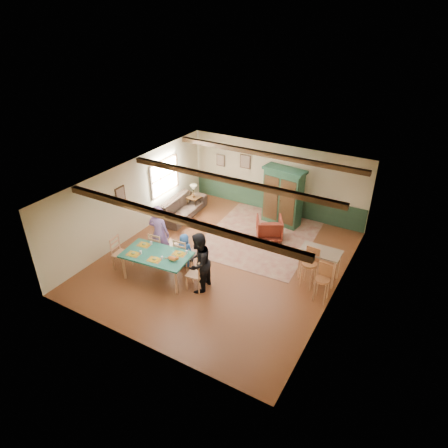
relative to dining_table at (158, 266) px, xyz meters
The scene contains 35 objects.
floor 2.14m from the dining_table, 53.93° to the left, with size 8.00×8.00×0.00m, color #5B2D19.
wall_back 5.91m from the dining_table, 77.75° to the left, with size 7.00×0.02×2.70m, color beige.
wall_left 2.98m from the dining_table, 143.12° to the left, with size 0.02×8.00×2.70m, color beige.
wall_right 5.12m from the dining_table, 19.72° to the left, with size 0.02×8.00×2.70m, color beige.
ceiling 3.11m from the dining_table, 53.93° to the left, with size 7.00×8.00×0.02m, color white.
wainscot_back 5.81m from the dining_table, 77.71° to the left, with size 6.95×0.03×0.90m, color #203B28.
ceiling_beam_front 2.59m from the dining_table, 25.95° to the right, with size 6.95×0.16×0.16m, color black.
ceiling_beam_mid 3.28m from the dining_table, 59.48° to the left, with size 6.95×0.16×0.16m, color black.
ceiling_beam_back 5.33m from the dining_table, 75.25° to the left, with size 6.95×0.16×0.16m, color black.
window_left 4.22m from the dining_table, 123.31° to the left, with size 0.06×1.60×1.30m, color white, non-canonical shape.
picture_left_wall 2.83m from the dining_table, 153.81° to the left, with size 0.04×0.42×0.52m, color tan, non-canonical shape.
picture_back_a 5.84m from the dining_table, 90.64° to the left, with size 0.45×0.04×0.55m, color tan, non-canonical shape.
picture_back_b 5.92m from the dining_table, 101.59° to the left, with size 0.38×0.04×0.48m, color tan, non-canonical shape.
dining_table is the anchor object (origin of this frame).
dining_chair_far_left 0.91m from the dining_table, 125.21° to the left, with size 0.46×0.48×1.04m, color tan, non-canonical shape.
dining_chair_far_right 0.91m from the dining_table, 67.10° to the left, with size 0.46×0.48×1.04m, color tan, non-canonical shape.
dining_chair_end_left 1.26m from the dining_table, behind, with size 0.46×0.48×1.04m, color tan, non-canonical shape.
dining_chair_end_right 1.26m from the dining_table, ahead, with size 0.46×0.48×1.04m, color tan, non-canonical shape.
person_man 1.11m from the dining_table, 122.72° to the left, with size 0.69×0.45×1.88m, color #8562A8.
person_woman 1.45m from the dining_table, ahead, with size 0.88×0.68×1.80m, color black.
person_child 0.99m from the dining_table, 69.59° to the left, with size 0.54×0.35×1.10m, color #2858A2.
cat 0.79m from the dining_table, ahead, with size 0.39×0.15×0.20m, color orange, non-canonical shape.
place_setting_near_left 0.81m from the dining_table, 149.40° to the right, with size 0.44×0.33×0.11m, color gold, non-canonical shape.
place_setting_near_center 0.55m from the dining_table, 62.04° to the right, with size 0.44×0.33×0.11m, color gold, non-canonical shape.
place_setting_far_left 0.81m from the dining_table, 161.71° to the left, with size 0.44×0.33×0.11m, color gold, non-canonical shape.
place_setting_far_right 0.81m from the dining_table, 30.60° to the left, with size 0.44×0.33×0.11m, color gold, non-canonical shape.
area_rug 3.99m from the dining_table, 65.91° to the left, with size 3.50×4.16×0.01m, color tan.
armoire 5.30m from the dining_table, 69.31° to the left, with size 1.52×0.61×2.14m, color #153624.
armchair 4.16m from the dining_table, 62.53° to the left, with size 0.84×0.87×0.79m, color #46130E.
sofa 3.95m from the dining_table, 114.56° to the left, with size 2.36×0.92×0.69m, color #3C2E26.
end_table 4.48m from the dining_table, 109.85° to the left, with size 0.45×0.45×0.55m, color black, non-canonical shape.
table_lamp 4.49m from the dining_table, 109.85° to the left, with size 0.28×0.28×0.50m, color beige, non-canonical shape.
counter_table 4.72m from the dining_table, 29.37° to the left, with size 1.15×0.67×0.96m, color tan, non-canonical shape.
bar_stool_left 4.37m from the dining_table, 24.90° to the left, with size 0.42×0.46×1.19m, color #B47246, non-canonical shape.
bar_stool_right 4.70m from the dining_table, 17.22° to the left, with size 0.39×0.43×1.11m, color #B47246, non-canonical shape.
Camera 1 is at (5.24, -9.04, 7.20)m, focal length 32.00 mm.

